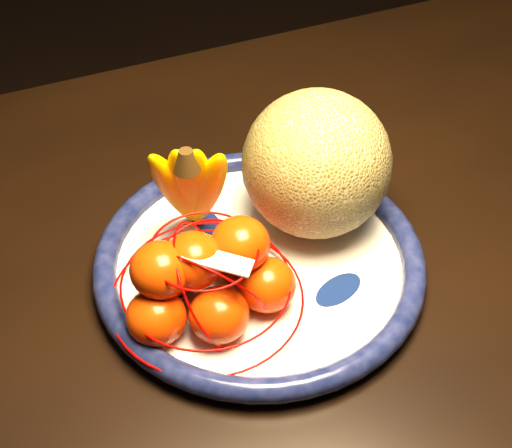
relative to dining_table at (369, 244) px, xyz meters
name	(u,v)px	position (x,y,z in m)	size (l,w,h in m)	color
dining_table	(369,244)	(0.00, 0.00, 0.00)	(1.47, 0.90, 0.73)	black
fruit_bowl	(259,263)	(-0.19, -0.05, 0.09)	(0.39, 0.39, 0.03)	white
cantaloupe	(317,164)	(-0.10, -0.01, 0.18)	(0.18, 0.18, 0.18)	olive
banana_bunch	(191,183)	(-0.24, 0.02, 0.18)	(0.11, 0.11, 0.18)	#E7B200
mandarin_bag	(206,278)	(-0.27, -0.08, 0.14)	(0.25, 0.25, 0.14)	#F74609
price_tag	(218,260)	(-0.26, -0.11, 0.19)	(0.07, 0.03, 0.00)	white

